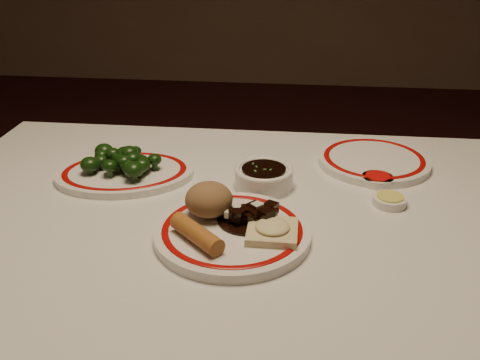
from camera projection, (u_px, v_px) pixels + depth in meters
name	position (u px, v px, depth m)	size (l,w,h in m)	color
dining_table	(225.00, 262.00, 1.00)	(1.20, 0.90, 0.75)	white
main_plate	(232.00, 232.00, 0.90)	(0.27, 0.27, 0.02)	white
rice_mound	(209.00, 200.00, 0.93)	(0.08, 0.08, 0.06)	olive
spring_roll	(197.00, 234.00, 0.85)	(0.03, 0.03, 0.11)	#AC6A2A
fried_wonton	(272.00, 230.00, 0.87)	(0.08, 0.08, 0.02)	beige
stirfry_heap	(250.00, 215.00, 0.91)	(0.11, 0.11, 0.03)	black
broccoli_plate	(125.00, 173.00, 1.11)	(0.33, 0.30, 0.02)	white
broccoli_pile	(124.00, 160.00, 1.10)	(0.16, 0.13, 0.05)	#23471C
soy_bowl	(264.00, 178.00, 1.06)	(0.12, 0.12, 0.04)	white
sweet_sour_dish	(377.00, 180.00, 1.08)	(0.06, 0.06, 0.02)	white
mustard_dish	(390.00, 200.00, 1.00)	(0.06, 0.06, 0.02)	white
far_plate	(374.00, 160.00, 1.17)	(0.30, 0.30, 0.02)	white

